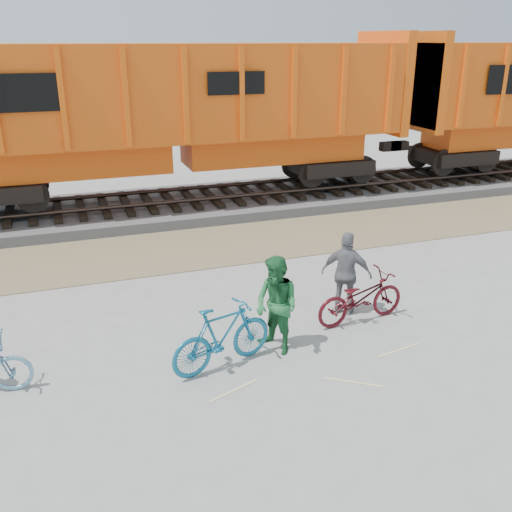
% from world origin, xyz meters
% --- Properties ---
extents(ground, '(120.00, 120.00, 0.00)m').
position_xyz_m(ground, '(0.00, 0.00, 0.00)').
color(ground, '#9E9E99').
rests_on(ground, ground).
extents(gravel_strip, '(120.00, 3.00, 0.02)m').
position_xyz_m(gravel_strip, '(0.00, 5.50, 0.01)').
color(gravel_strip, '#877654').
rests_on(gravel_strip, ground).
extents(ballast_bed, '(120.00, 4.00, 0.30)m').
position_xyz_m(ballast_bed, '(0.00, 9.00, 0.15)').
color(ballast_bed, slate).
rests_on(ballast_bed, ground).
extents(track, '(120.00, 2.60, 0.24)m').
position_xyz_m(track, '(0.00, 9.00, 0.47)').
color(track, black).
rests_on(track, ballast_bed).
extents(hopper_car_center, '(14.00, 3.13, 4.65)m').
position_xyz_m(hopper_car_center, '(0.29, 9.00, 3.01)').
color(hopper_car_center, black).
rests_on(hopper_car_center, track).
extents(bicycle_teal, '(1.89, 1.00, 1.09)m').
position_xyz_m(bicycle_teal, '(-0.96, -0.08, 0.55)').
color(bicycle_teal, '#136387').
rests_on(bicycle_teal, ground).
extents(bicycle_maroon, '(1.88, 0.83, 0.96)m').
position_xyz_m(bicycle_maroon, '(1.90, 0.59, 0.48)').
color(bicycle_maroon, '#4B0E14').
rests_on(bicycle_maroon, ground).
extents(person_man, '(0.92, 1.00, 1.67)m').
position_xyz_m(person_man, '(0.04, 0.12, 0.84)').
color(person_man, '#216633').
rests_on(person_man, ground).
extents(person_woman, '(0.99, 0.91, 1.63)m').
position_xyz_m(person_woman, '(1.80, 0.99, 0.81)').
color(person_woman, slate).
rests_on(person_woman, ground).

